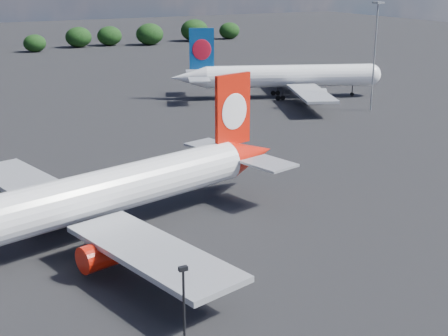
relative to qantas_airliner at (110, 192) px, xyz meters
name	(u,v)px	position (x,y,z in m)	size (l,w,h in m)	color
qantas_airliner	(110,192)	(0.00, 0.00, 0.00)	(44.39, 42.50, 14.63)	white
china_southern_airliner	(282,77)	(54.23, 52.50, 0.01)	(43.35, 41.71, 14.67)	white
apron_lamp_post	(184,323)	(-3.79, -26.79, 0.64)	(0.55, 0.30, 8.94)	black
floodlight_mast_near	(376,40)	(62.60, 33.75, 8.90)	(1.60, 1.60, 20.36)	gray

